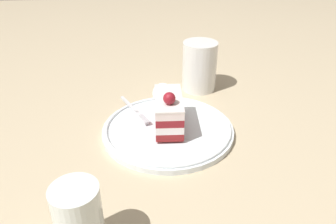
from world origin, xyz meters
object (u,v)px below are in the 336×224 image
(dessert_plate, at_px, (168,129))
(drink_glass_near, at_px, (80,224))
(whipped_cream_dollop, at_px, (163,93))
(drink_glass_far, at_px, (199,68))
(fork, at_px, (135,110))
(cake_slice, at_px, (169,111))

(dessert_plate, bearing_deg, drink_glass_near, -115.63)
(dessert_plate, height_order, drink_glass_near, drink_glass_near)
(drink_glass_near, bearing_deg, whipped_cream_dollop, 71.33)
(whipped_cream_dollop, height_order, drink_glass_far, drink_glass_far)
(fork, xyz_separation_m, drink_glass_far, (0.15, 0.13, 0.03))
(drink_glass_far, bearing_deg, whipped_cream_dollop, -133.54)
(dessert_plate, distance_m, cake_slice, 0.04)
(cake_slice, distance_m, drink_glass_far, 0.20)
(dessert_plate, distance_m, drink_glass_far, 0.21)
(whipped_cream_dollop, bearing_deg, drink_glass_near, -108.67)
(whipped_cream_dollop, xyz_separation_m, drink_glass_near, (-0.12, -0.34, 0.01))
(whipped_cream_dollop, bearing_deg, drink_glass_far, 46.46)
(whipped_cream_dollop, bearing_deg, cake_slice, -86.10)
(whipped_cream_dollop, relative_size, fork, 0.39)
(fork, distance_m, drink_glass_far, 0.20)
(cake_slice, distance_m, fork, 0.09)
(drink_glass_far, bearing_deg, fork, -139.46)
(fork, relative_size, drink_glass_far, 0.99)
(cake_slice, bearing_deg, whipped_cream_dollop, 93.90)
(drink_glass_near, distance_m, drink_glass_far, 0.49)
(fork, bearing_deg, dessert_plate, -42.40)
(drink_glass_near, bearing_deg, dessert_plate, 64.37)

